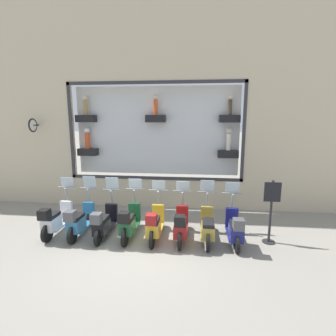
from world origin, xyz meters
name	(u,v)px	position (x,y,z in m)	size (l,w,h in m)	color
ground_plane	(136,248)	(0.00, 0.00, 0.00)	(120.00, 120.00, 0.00)	gray
building_facade	(155,68)	(3.60, 0.00, 5.31)	(1.18, 36.00, 10.35)	beige
scooter_navy_0	(235,228)	(0.56, -2.71, 0.46)	(1.79, 0.61, 1.58)	black
scooter_olive_1	(207,227)	(0.63, -1.95, 0.43)	(1.80, 0.61, 1.62)	black
scooter_red_2	(181,226)	(0.57, -1.20, 0.47)	(1.80, 0.60, 1.57)	black
scooter_yellow_3	(155,224)	(0.57, -0.44, 0.47)	(1.80, 0.60, 1.56)	black
scooter_green_4	(129,223)	(0.58, 0.32, 0.49)	(1.81, 0.60, 1.61)	black
scooter_black_5	(104,223)	(0.56, 1.08, 0.46)	(1.79, 0.60, 1.63)	black
scooter_teal_6	(80,221)	(0.57, 1.84, 0.48)	(1.80, 0.61, 1.66)	black
scooter_white_7	(56,220)	(0.57, 2.59, 0.48)	(1.81, 0.61, 1.60)	black
shop_sign_post	(271,209)	(0.75, -3.70, 0.99)	(0.36, 0.45, 1.82)	#232326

